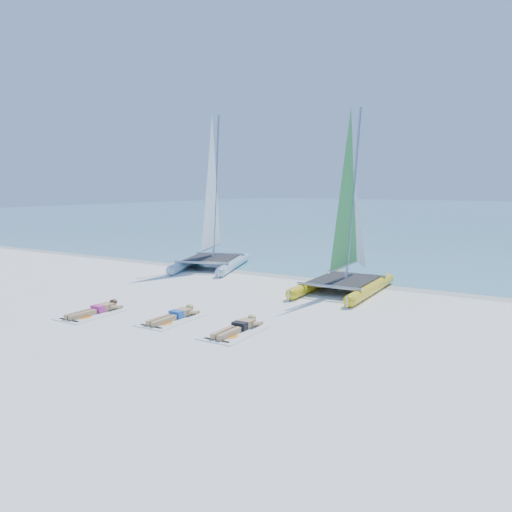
# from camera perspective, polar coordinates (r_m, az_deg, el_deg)

# --- Properties ---
(ground) EXTENTS (140.00, 140.00, 0.00)m
(ground) POSITION_cam_1_polar(r_m,az_deg,el_deg) (15.13, -4.24, -5.54)
(ground) COLOR white
(ground) RESTS_ON ground
(sea) EXTENTS (140.00, 115.00, 0.01)m
(sea) POSITION_cam_1_polar(r_m,az_deg,el_deg) (75.56, 24.58, 4.58)
(sea) COLOR #78BBC8
(sea) RESTS_ON ground
(wet_sand_strip) EXTENTS (140.00, 1.40, 0.01)m
(wet_sand_strip) POSITION_cam_1_polar(r_m,az_deg,el_deg) (19.77, 4.99, -2.33)
(wet_sand_strip) COLOR beige
(wet_sand_strip) RESTS_ON ground
(catamaran_blue) EXTENTS (3.95, 5.58, 6.91)m
(catamaran_blue) POSITION_cam_1_polar(r_m,az_deg,el_deg) (21.78, -5.08, 4.08)
(catamaran_blue) COLOR #A9CCDF
(catamaran_blue) RESTS_ON ground
(catamaran_yellow) EXTENTS (2.34, 5.08, 6.45)m
(catamaran_yellow) POSITION_cam_1_polar(r_m,az_deg,el_deg) (17.35, 10.66, 2.88)
(catamaran_yellow) COLOR yellow
(catamaran_yellow) RESTS_ON ground
(towel_a) EXTENTS (1.00, 1.85, 0.02)m
(towel_a) POSITION_cam_1_polar(r_m,az_deg,el_deg) (14.65, -18.28, -6.34)
(towel_a) COLOR white
(towel_a) RESTS_ON ground
(sunbather_a) EXTENTS (0.37, 1.73, 0.26)m
(sunbather_a) POSITION_cam_1_polar(r_m,az_deg,el_deg) (14.75, -17.73, -5.79)
(sunbather_a) COLOR tan
(sunbather_a) RESTS_ON towel_a
(towel_b) EXTENTS (1.00, 1.85, 0.02)m
(towel_b) POSITION_cam_1_polar(r_m,az_deg,el_deg) (13.53, -9.71, -7.23)
(towel_b) COLOR white
(towel_b) RESTS_ON ground
(sunbather_b) EXTENTS (0.37, 1.73, 0.26)m
(sunbather_b) POSITION_cam_1_polar(r_m,az_deg,el_deg) (13.64, -9.20, -6.61)
(sunbather_b) COLOR tan
(sunbather_b) RESTS_ON towel_b
(towel_c) EXTENTS (1.00, 1.85, 0.02)m
(towel_c) POSITION_cam_1_polar(r_m,az_deg,el_deg) (12.26, -2.46, -8.72)
(towel_c) COLOR white
(towel_c) RESTS_ON ground
(sunbather_c) EXTENTS (0.37, 1.73, 0.26)m
(sunbather_c) POSITION_cam_1_polar(r_m,az_deg,el_deg) (12.38, -1.96, -8.02)
(sunbather_c) COLOR tan
(sunbather_c) RESTS_ON towel_c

